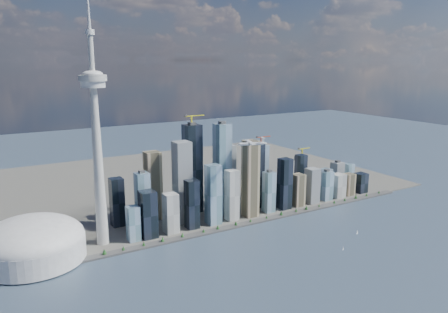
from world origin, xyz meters
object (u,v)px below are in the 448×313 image
needle_tower (96,137)px  sailboat_east (357,232)px  dome_stadium (32,242)px  sailboat_west (343,248)px  airplane (252,143)px

needle_tower → sailboat_east: (518.87, -238.13, -232.71)m
needle_tower → dome_stadium: (-140.00, -10.00, -196.40)m
sailboat_west → needle_tower: bearing=121.3°
dome_stadium → airplane: 497.56m
sailboat_east → dome_stadium: bearing=141.6°
sailboat_west → sailboat_east: (91.99, 46.57, 0.38)m
needle_tower → dome_stadium: bearing=-175.9°
needle_tower → sailboat_west: 563.57m
needle_tower → sailboat_east: size_ratio=56.52×
dome_stadium → airplane: size_ratio=2.98×
sailboat_west → dome_stadium: bearing=129.2°
sailboat_west → sailboat_east: size_ratio=0.88×
needle_tower → sailboat_east: bearing=-24.7°
needle_tower → dome_stadium: 241.40m
needle_tower → airplane: needle_tower is taller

